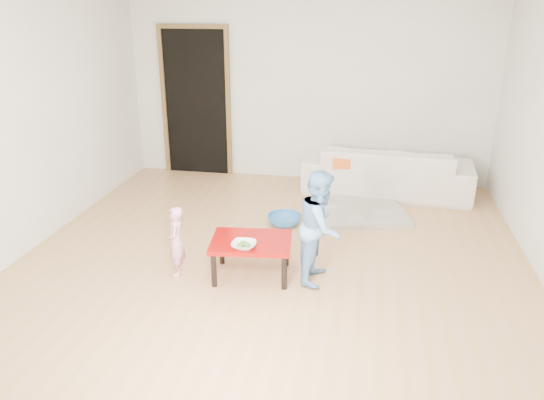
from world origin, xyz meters
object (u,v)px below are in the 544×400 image
(bowl, at_px, (244,245))
(child_blue, at_px, (321,227))
(sofa, at_px, (387,170))
(child_pink, at_px, (176,241))
(basin, at_px, (284,220))
(red_table, at_px, (252,258))

(bowl, xyz_separation_m, child_blue, (0.65, 0.24, 0.13))
(sofa, bearing_deg, child_blue, 80.00)
(child_pink, relative_size, basin, 1.72)
(bowl, bearing_deg, sofa, 64.61)
(red_table, distance_m, basin, 1.23)
(sofa, xyz_separation_m, child_blue, (-0.64, -2.50, 0.21))
(child_pink, xyz_separation_m, child_blue, (1.32, 0.15, 0.19))
(red_table, relative_size, child_pink, 1.09)
(sofa, height_order, child_pink, child_pink)
(sofa, distance_m, child_pink, 3.30)
(child_pink, bearing_deg, sofa, 129.87)
(bowl, bearing_deg, child_pink, 172.90)
(sofa, distance_m, bowl, 3.02)
(bowl, distance_m, basin, 1.44)
(red_table, height_order, child_blue, child_blue)
(child_pink, height_order, child_blue, child_blue)
(red_table, relative_size, child_blue, 0.70)
(child_blue, height_order, basin, child_blue)
(sofa, height_order, child_blue, child_blue)
(basin, bearing_deg, child_pink, -121.45)
(sofa, relative_size, bowl, 9.93)
(child_pink, height_order, basin, child_pink)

